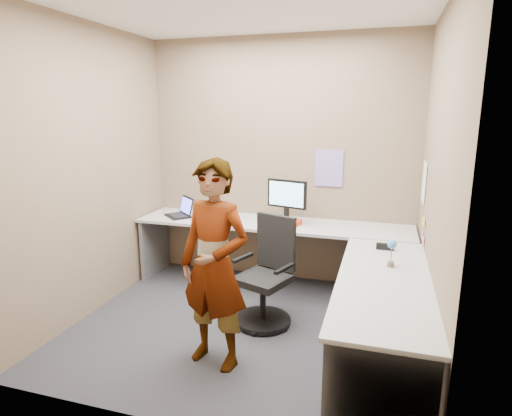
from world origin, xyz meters
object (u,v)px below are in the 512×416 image
(monitor, at_px, (287,196))
(office_chair, at_px, (267,281))
(person, at_px, (215,265))
(desk, at_px, (301,256))

(monitor, xyz_separation_m, office_chair, (0.00, -0.78, -0.64))
(monitor, height_order, person, person)
(person, bearing_deg, desk, 76.69)
(office_chair, bearing_deg, desk, 59.29)
(desk, xyz_separation_m, office_chair, (-0.27, -0.22, -0.19))
(desk, height_order, person, person)
(desk, relative_size, office_chair, 3.08)
(monitor, bearing_deg, office_chair, -74.96)
(office_chair, height_order, person, person)
(person, bearing_deg, monitor, 95.34)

